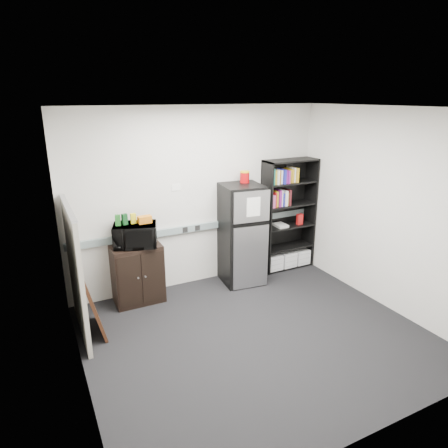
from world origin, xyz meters
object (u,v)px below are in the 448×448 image
bookshelf (288,216)px  cabinet (138,274)px  microwave (135,235)px  refrigerator (241,235)px  cubicle_partition (75,271)px

bookshelf → cabinet: bookshelf is taller
microwave → refrigerator: (1.62, -0.06, -0.23)m
bookshelf → cubicle_partition: size_ratio=1.14×
microwave → cabinet: bearing=108.3°
microwave → bookshelf: bearing=20.1°
cubicle_partition → cabinet: cubicle_partition is taller
bookshelf → refrigerator: bearing=-171.5°
cubicle_partition → microwave: bearing=25.6°
bookshelf → cubicle_partition: (-3.43, -0.49, -0.10)m
bookshelf → cabinet: bearing=-178.6°
bookshelf → refrigerator: (-0.96, -0.14, -0.13)m
cabinet → microwave: bearing=-90.0°
cabinet → microwave: (0.00, -0.02, 0.58)m
microwave → refrigerator: size_ratio=0.37×
bookshelf → microwave: (-2.58, -0.08, 0.09)m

